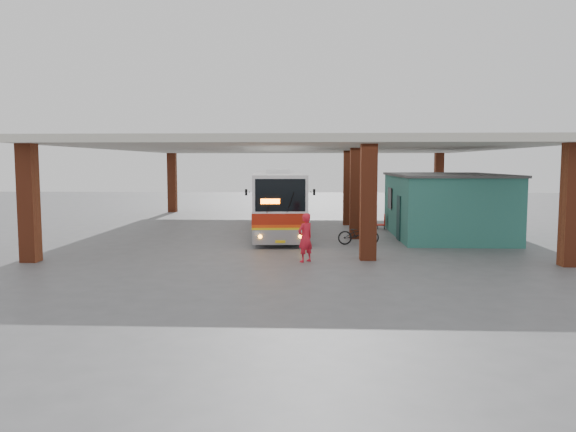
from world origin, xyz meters
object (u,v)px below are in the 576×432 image
(motorcycle, at_px, (358,234))
(pedestrian, at_px, (305,238))
(coach_bus, at_px, (277,201))
(red_chair, at_px, (383,222))

(motorcycle, relative_size, pedestrian, 1.02)
(coach_bus, bearing_deg, pedestrian, -84.50)
(red_chair, bearing_deg, coach_bus, -158.07)
(motorcycle, bearing_deg, red_chair, -20.78)
(red_chair, bearing_deg, pedestrian, -107.14)
(red_chair, bearing_deg, motorcycle, -102.53)
(motorcycle, xyz_separation_m, red_chair, (1.81, 5.92, -0.09))
(coach_bus, xyz_separation_m, motorcycle, (3.89, -4.13, -1.17))
(motorcycle, height_order, pedestrian, pedestrian)
(motorcycle, bearing_deg, coach_bus, 39.55)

